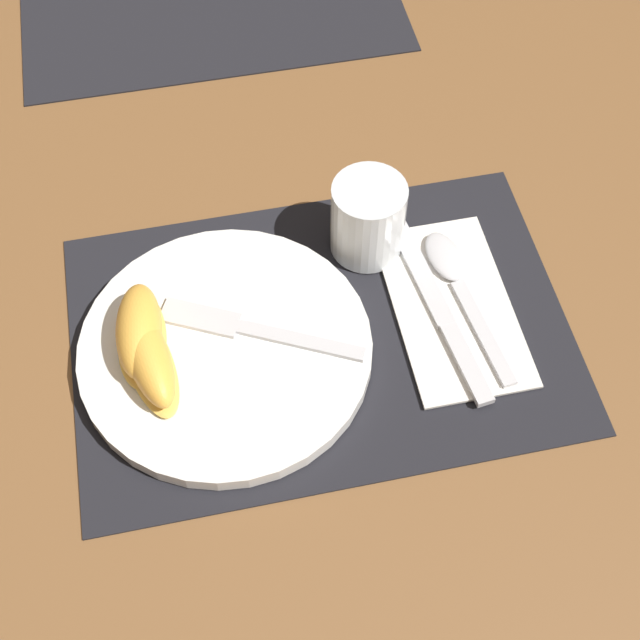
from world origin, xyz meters
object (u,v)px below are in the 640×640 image
plate (226,349)px  spoon (455,276)px  knife (441,312)px  fork (246,328)px  juice_glass (368,221)px  citrus_wedge_1 (147,354)px  citrus_wedge_0 (140,333)px

plate → spoon: 0.24m
knife → fork: size_ratio=1.21×
juice_glass → fork: bearing=-147.4°
spoon → citrus_wedge_1: 0.31m
fork → citrus_wedge_1: bearing=-168.9°
juice_glass → knife: juice_glass is taller
plate → juice_glass: juice_glass is taller
fork → spoon: bearing=7.0°
spoon → citrus_wedge_0: citrus_wedge_0 is taller
fork → citrus_wedge_1: (-0.09, -0.02, 0.01)m
juice_glass → citrus_wedge_0: juice_glass is taller
plate → citrus_wedge_1: size_ratio=2.09×
plate → juice_glass: (0.16, 0.10, 0.03)m
knife → fork: bearing=176.4°
juice_glass → spoon: (0.08, -0.06, -0.03)m
knife → citrus_wedge_1: citrus_wedge_1 is taller
plate → citrus_wedge_1: (-0.07, -0.01, 0.03)m
knife → citrus_wedge_1: size_ratio=1.70×
knife → fork: fork is taller
plate → citrus_wedge_0: size_ratio=2.53×
knife → fork: (-0.19, 0.01, 0.01)m
juice_glass → citrus_wedge_1: juice_glass is taller
fork → citrus_wedge_0: bearing=177.1°
citrus_wedge_1 → plate: bearing=4.8°
plate → citrus_wedge_0: 0.08m
citrus_wedge_0 → citrus_wedge_1: bearing=-80.0°
knife → juice_glass: bearing=116.9°
plate → fork: fork is taller
fork → citrus_wedge_0: (-0.10, 0.00, 0.02)m
fork → knife: bearing=-3.6°
fork → citrus_wedge_1: citrus_wedge_1 is taller
plate → juice_glass: size_ratio=3.27×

